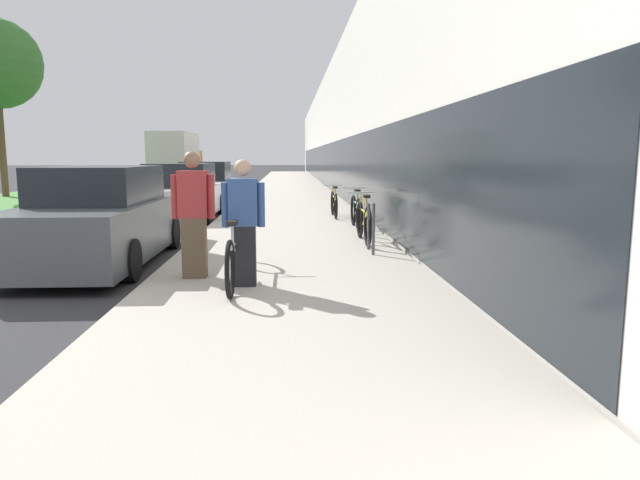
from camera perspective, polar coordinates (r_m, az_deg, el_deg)
The scene contains 14 objects.
sidewalk_slab at distance 26.73m, azimuth -3.06°, elevation 4.80°, with size 3.82×70.00×0.12m.
storefront_facade at distance 35.40m, azimuth 8.38°, elevation 10.43°, with size 10.01×70.00×6.10m.
lawn_strip at distance 32.59m, azimuth -22.67°, elevation 4.73°, with size 4.71×70.00×0.03m.
tandem_bicycle at distance 7.48m, azimuth -8.19°, elevation -1.16°, with size 0.52×2.79×0.85m.
person_rider at distance 7.05m, azimuth -7.66°, elevation 1.69°, with size 0.53×0.21×1.56m.
person_bystander at distance 7.66m, azimuth -12.54°, elevation 2.47°, with size 0.56×0.22×1.66m.
bike_rack_hoop at distance 9.56m, azimuth 5.13°, elevation 1.84°, with size 0.05×0.60×0.84m.
cruiser_bike_nearest at distance 10.69m, azimuth 4.39°, elevation 1.85°, with size 0.52×1.86×0.92m.
cruiser_bike_middle at distance 12.83m, azimuth 3.60°, elevation 2.90°, with size 0.52×1.68×0.89m.
cruiser_bike_farthest at distance 15.15m, azimuth 1.42°, elevation 3.67°, with size 0.52×1.75×0.83m.
parked_sedan_curbside at distance 9.78m, azimuth -20.94°, elevation 1.94°, with size 1.80×4.77×1.56m.
vintage_roadster_curbside at distance 16.09m, azimuth -13.70°, elevation 4.49°, with size 1.91×4.66×1.53m.
parked_sedan_far at distance 21.53m, azimuth -11.30°, elevation 5.46°, with size 1.96×4.20×1.52m.
moving_truck at distance 35.82m, azimuth -14.14°, elevation 7.85°, with size 2.20×7.13×3.09m.
Camera 1 is at (4.99, -5.68, 1.71)m, focal length 32.00 mm.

